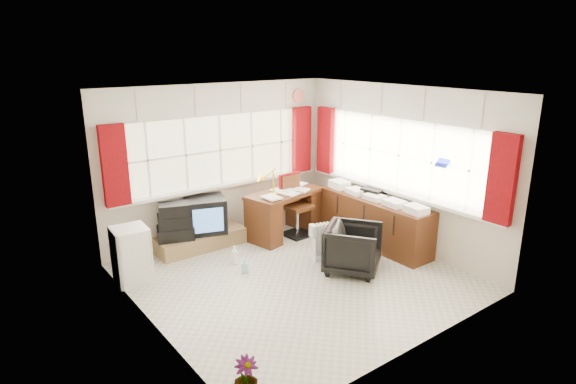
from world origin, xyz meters
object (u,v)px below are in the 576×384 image
(desk, at_px, (284,211))
(desk_lamp, at_px, (273,176))
(mini_fridge, at_px, (131,255))
(credenza, at_px, (374,220))
(tv_bench, at_px, (201,240))
(task_chair, at_px, (293,202))
(radiator, at_px, (325,244))
(crt_tv, at_px, (205,215))
(office_chair, at_px, (353,248))

(desk, bearing_deg, desk_lamp, -172.93)
(desk, distance_m, mini_fridge, 2.63)
(credenza, xyz_separation_m, tv_bench, (-2.28, 1.52, -0.27))
(task_chair, distance_m, radiator, 1.16)
(task_chair, xyz_separation_m, mini_fridge, (-2.78, -0.08, -0.17))
(credenza, bearing_deg, tv_bench, 146.29)
(task_chair, bearing_deg, crt_tv, 164.45)
(office_chair, distance_m, mini_fridge, 3.01)
(mini_fridge, bearing_deg, desk, 2.68)
(desk_lamp, distance_m, task_chair, 0.65)
(radiator, relative_size, crt_tv, 0.75)
(desk, distance_m, tv_bench, 1.45)
(tv_bench, xyz_separation_m, mini_fridge, (-1.25, -0.47, 0.25))
(office_chair, relative_size, credenza, 0.37)
(radiator, bearing_deg, crt_tv, 128.32)
(credenza, bearing_deg, crt_tv, 144.79)
(mini_fridge, bearing_deg, credenza, -16.62)
(office_chair, bearing_deg, crt_tv, 85.31)
(radiator, xyz_separation_m, tv_bench, (-1.28, 1.47, -0.10))
(desk, xyz_separation_m, mini_fridge, (-2.63, -0.12, -0.04))
(task_chair, bearing_deg, office_chair, -97.24)
(tv_bench, bearing_deg, office_chair, -56.79)
(desk_lamp, distance_m, tv_bench, 1.52)
(radiator, height_order, credenza, credenza)
(desk, bearing_deg, tv_bench, 165.97)
(desk_lamp, xyz_separation_m, office_chair, (0.19, -1.65, -0.72))
(crt_tv, bearing_deg, office_chair, -59.09)
(desk_lamp, relative_size, credenza, 0.22)
(desk, bearing_deg, radiator, -94.86)
(office_chair, distance_m, crt_tv, 2.38)
(desk, relative_size, tv_bench, 1.01)
(tv_bench, bearing_deg, radiator, -49.01)
(task_chair, relative_size, crt_tv, 1.39)
(task_chair, relative_size, office_chair, 1.39)
(desk, height_order, mini_fridge, desk)
(radiator, height_order, tv_bench, radiator)
(radiator, xyz_separation_m, credenza, (1.00, -0.05, 0.17))
(credenza, bearing_deg, mini_fridge, 163.38)
(task_chair, xyz_separation_m, crt_tv, (-1.43, 0.40, -0.03))
(desk, height_order, credenza, credenza)
(radiator, xyz_separation_m, mini_fridge, (-2.53, 1.01, 0.15))
(radiator, distance_m, mini_fridge, 2.73)
(desk, bearing_deg, crt_tv, 164.29)
(desk_lamp, distance_m, mini_fridge, 2.48)
(desk_lamp, relative_size, task_chair, 0.43)
(office_chair, bearing_deg, desk, 52.57)
(desk, relative_size, radiator, 2.53)
(desk_lamp, bearing_deg, credenza, -45.02)
(task_chair, xyz_separation_m, credenza, (0.75, -1.14, -0.15))
(radiator, height_order, crt_tv, crt_tv)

